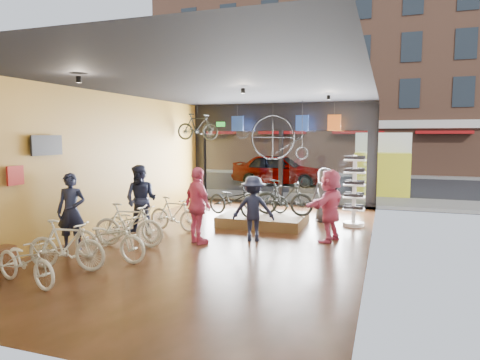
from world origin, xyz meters
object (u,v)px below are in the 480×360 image
at_px(customer_2, 198,206).
at_px(customer_5, 330,205).
at_px(customer_0, 71,212).
at_px(penny_farthing, 282,139).
at_px(customer_4, 325,195).
at_px(floor_bike_5, 174,214).
at_px(display_bike_mid, 284,198).
at_px(floor_bike_0, 26,261).
at_px(display_bike_right, 265,198).
at_px(display_bike_left, 233,200).
at_px(street_car, 279,170).
at_px(floor_bike_2, 109,239).
at_px(floor_bike_3, 128,225).
at_px(floor_bike_1, 66,245).
at_px(sunglasses_rack, 354,191).
at_px(customer_1, 141,200).
at_px(box_truck, 383,162).
at_px(floor_bike_4, 134,223).
at_px(hung_bike, 198,127).
at_px(display_platform, 263,220).

relative_size(customer_2, customer_5, 1.04).
relative_size(customer_0, penny_farthing, 0.90).
bearing_deg(customer_0, customer_4, 27.73).
distance_m(floor_bike_5, display_bike_mid, 3.18).
bearing_deg(penny_farthing, floor_bike_0, -105.12).
distance_m(floor_bike_0, display_bike_right, 7.18).
relative_size(floor_bike_0, display_bike_left, 0.92).
bearing_deg(street_car, display_bike_mid, -165.35).
height_order(floor_bike_2, floor_bike_3, floor_bike_3).
xyz_separation_m(street_car, customer_0, (-1.39, -14.02, 0.06)).
height_order(street_car, display_bike_left, street_car).
distance_m(floor_bike_1, floor_bike_3, 1.92).
bearing_deg(penny_farthing, customer_4, -43.85).
bearing_deg(sunglasses_rack, floor_bike_3, -148.94).
xyz_separation_m(floor_bike_5, display_bike_right, (2.00, 2.07, 0.24)).
distance_m(street_car, floor_bike_0, 16.19).
bearing_deg(floor_bike_5, floor_bike_3, 179.19).
bearing_deg(customer_1, penny_farthing, 58.37).
height_order(box_truck, customer_4, box_truck).
height_order(street_car, floor_bike_2, street_car).
distance_m(floor_bike_5, customer_1, 1.00).
bearing_deg(customer_5, display_bike_left, -89.53).
xyz_separation_m(floor_bike_4, customer_1, (-0.16, 0.62, 0.49)).
xyz_separation_m(floor_bike_0, display_bike_left, (1.76, 5.80, 0.33)).
bearing_deg(street_car, customer_1, 176.45).
height_order(street_car, box_truck, box_truck).
bearing_deg(display_bike_left, display_bike_mid, -49.86).
xyz_separation_m(street_car, hung_bike, (-1.08, -7.80, 2.10)).
bearing_deg(floor_bike_2, floor_bike_4, 19.42).
distance_m(display_bike_left, display_bike_mid, 1.48).
distance_m(floor_bike_1, customer_0, 1.58).
bearing_deg(customer_4, hung_bike, -47.59).
xyz_separation_m(display_platform, customer_4, (1.62, 1.07, 0.68)).
distance_m(floor_bike_1, floor_bike_4, 2.52).
bearing_deg(floor_bike_3, display_bike_left, -35.22).
bearing_deg(display_bike_left, floor_bike_5, 149.79).
relative_size(street_car, customer_5, 2.70).
xyz_separation_m(box_truck, floor_bike_0, (-5.75, -15.17, -0.94)).
height_order(floor_bike_2, display_bike_left, display_bike_left).
height_order(floor_bike_5, customer_0, customer_0).
xyz_separation_m(customer_0, penny_farthing, (3.26, 6.83, 1.61)).
relative_size(floor_bike_4, hung_bike, 1.05).
height_order(floor_bike_3, customer_1, customer_1).
distance_m(customer_0, hung_bike, 6.55).
xyz_separation_m(floor_bike_0, floor_bike_4, (-0.03, 3.43, 0.01)).
height_order(street_car, customer_4, same).
bearing_deg(floor_bike_5, customer_0, 159.44).
relative_size(floor_bike_0, customer_1, 0.88).
relative_size(floor_bike_0, customer_4, 0.99).
bearing_deg(display_bike_left, floor_bike_4, 161.91).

